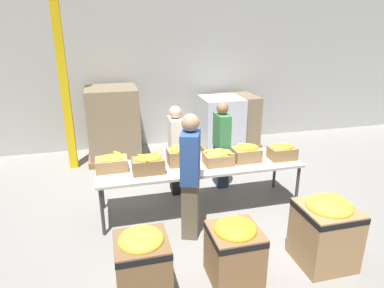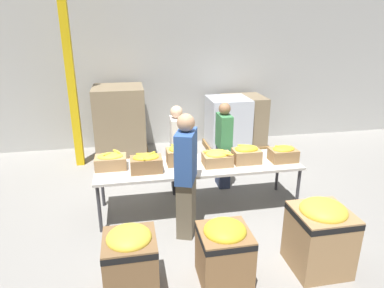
% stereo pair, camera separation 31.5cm
% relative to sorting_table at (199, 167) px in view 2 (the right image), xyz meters
% --- Properties ---
extents(ground_plane, '(30.00, 30.00, 0.00)m').
position_rel_sorting_table_xyz_m(ground_plane, '(0.00, 0.00, -0.71)').
color(ground_plane, gray).
extents(wall_back, '(16.00, 0.08, 4.00)m').
position_rel_sorting_table_xyz_m(wall_back, '(0.00, 3.28, 1.29)').
color(wall_back, '#B7B7B2').
rests_on(wall_back, ground_plane).
extents(sorting_table, '(3.09, 0.87, 0.76)m').
position_rel_sorting_table_xyz_m(sorting_table, '(0.00, 0.00, 0.00)').
color(sorting_table, beige).
rests_on(sorting_table, ground_plane).
extents(banana_box_0, '(0.45, 0.31, 0.26)m').
position_rel_sorting_table_xyz_m(banana_box_0, '(-1.31, 0.11, 0.16)').
color(banana_box_0, tan).
rests_on(banana_box_0, sorting_table).
extents(banana_box_1, '(0.45, 0.30, 0.29)m').
position_rel_sorting_table_xyz_m(banana_box_1, '(-0.80, -0.11, 0.18)').
color(banana_box_1, olive).
rests_on(banana_box_1, sorting_table).
extents(banana_box_2, '(0.38, 0.32, 0.30)m').
position_rel_sorting_table_xyz_m(banana_box_2, '(-0.29, 0.08, 0.20)').
color(banana_box_2, '#A37A4C').
rests_on(banana_box_2, sorting_table).
extents(banana_box_3, '(0.43, 0.33, 0.23)m').
position_rel_sorting_table_xyz_m(banana_box_3, '(0.27, -0.07, 0.16)').
color(banana_box_3, tan).
rests_on(banana_box_3, sorting_table).
extents(banana_box_4, '(0.41, 0.28, 0.28)m').
position_rel_sorting_table_xyz_m(banana_box_4, '(0.74, -0.06, 0.18)').
color(banana_box_4, tan).
rests_on(banana_box_4, sorting_table).
extents(banana_box_5, '(0.41, 0.29, 0.25)m').
position_rel_sorting_table_xyz_m(banana_box_5, '(1.32, -0.10, 0.17)').
color(banana_box_5, '#A37A4C').
rests_on(banana_box_5, sorting_table).
extents(volunteer_0, '(0.37, 0.51, 1.72)m').
position_rel_sorting_table_xyz_m(volunteer_0, '(-0.30, -0.61, 0.14)').
color(volunteer_0, '#6B604C').
rests_on(volunteer_0, ground_plane).
extents(volunteer_1, '(0.21, 0.41, 1.53)m').
position_rel_sorting_table_xyz_m(volunteer_1, '(0.60, 0.73, 0.05)').
color(volunteer_1, '#2D3856').
rests_on(volunteer_1, ground_plane).
extents(volunteer_2, '(0.22, 0.42, 1.53)m').
position_rel_sorting_table_xyz_m(volunteer_2, '(-0.23, 0.67, 0.04)').
color(volunteer_2, black).
rests_on(volunteer_2, ground_plane).
extents(donation_bin_0, '(0.56, 0.56, 0.80)m').
position_rel_sorting_table_xyz_m(donation_bin_0, '(-1.08, -1.63, -0.29)').
color(donation_bin_0, olive).
rests_on(donation_bin_0, ground_plane).
extents(donation_bin_1, '(0.56, 0.56, 0.75)m').
position_rel_sorting_table_xyz_m(donation_bin_1, '(-0.05, -1.63, -0.32)').
color(donation_bin_1, olive).
rests_on(donation_bin_1, ground_plane).
extents(donation_bin_2, '(0.63, 0.63, 0.89)m').
position_rel_sorting_table_xyz_m(donation_bin_2, '(1.11, -1.63, -0.25)').
color(donation_bin_2, tan).
rests_on(donation_bin_2, ground_plane).
extents(support_pillar, '(0.16, 0.16, 4.00)m').
position_rel_sorting_table_xyz_m(support_pillar, '(-2.05, 2.24, 1.29)').
color(support_pillar, yellow).
rests_on(support_pillar, ground_plane).
extents(pallet_stack_0, '(0.97, 0.97, 1.21)m').
position_rel_sorting_table_xyz_m(pallet_stack_0, '(1.21, 2.53, -0.12)').
color(pallet_stack_0, olive).
rests_on(pallet_stack_0, ground_plane).
extents(pallet_stack_1, '(1.13, 1.13, 1.54)m').
position_rel_sorting_table_xyz_m(pallet_stack_1, '(-1.19, 2.56, 0.05)').
color(pallet_stack_1, olive).
rests_on(pallet_stack_1, ground_plane).
extents(pallet_stack_2, '(0.98, 0.98, 1.21)m').
position_rel_sorting_table_xyz_m(pallet_stack_2, '(1.62, 2.64, -0.12)').
color(pallet_stack_2, olive).
rests_on(pallet_stack_2, ground_plane).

